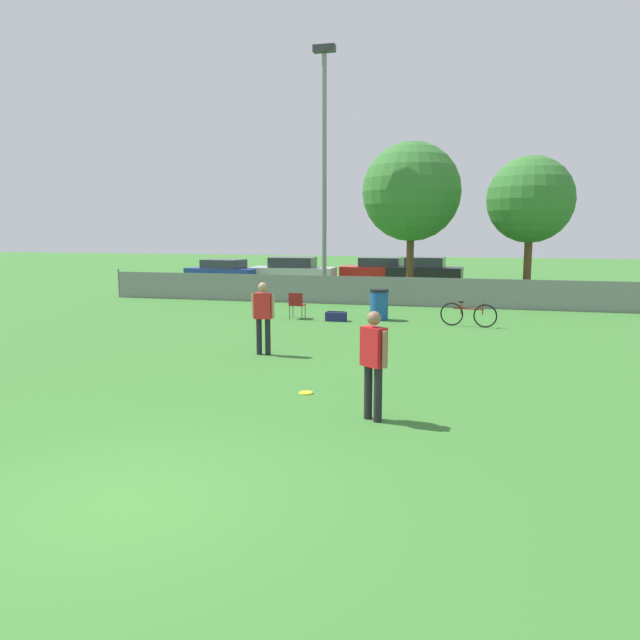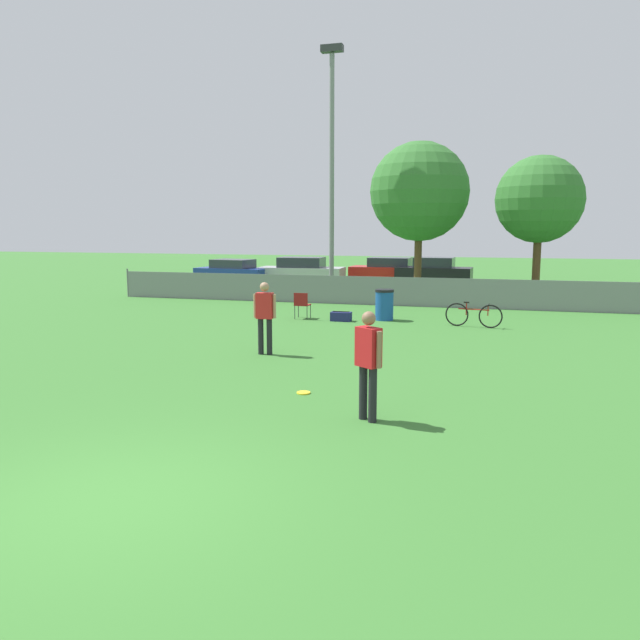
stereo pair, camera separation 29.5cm
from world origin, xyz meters
The scene contains 16 objects.
ground_plane centered at (0.00, 0.00, 0.00)m, with size 120.00×120.00×0.00m, color #38722D.
fence_backline centered at (0.00, 18.00, 0.55)m, with size 22.98×0.07×1.21m.
light_pole centered at (-2.85, 19.94, 5.91)m, with size 0.90×0.36×10.24m.
tree_near_pole centered at (0.57, 21.66, 4.48)m, with size 4.22×4.22×6.60m.
tree_far_right centered at (5.44, 21.57, 4.08)m, with size 3.52×3.52×5.86m.
player_thrower_red centered at (2.12, 3.58, 0.98)m, with size 0.46×0.40×1.70m.
player_defender_red centered at (-1.24, 7.92, 0.98)m, with size 0.54×0.25×1.70m.
frisbee_disc centered at (0.69, 4.82, 0.01)m, with size 0.25×0.25×0.03m.
folding_chair_sideline centered at (-2.17, 13.69, 0.51)m, with size 0.48×0.48×0.86m.
bicycle_sideline centered at (3.29, 13.47, 0.36)m, with size 1.69×0.44×0.76m.
trash_bin centered at (0.46, 14.17, 0.50)m, with size 0.61×0.61×0.99m.
gear_bag_sideline centered at (-0.82, 13.57, 0.15)m, with size 0.64×0.35×0.31m.
parked_car_blue centered at (-9.81, 25.43, 0.64)m, with size 4.18×2.23×1.28m.
parked_car_silver centered at (-6.14, 26.06, 0.68)m, with size 4.55×1.99×1.42m.
parked_car_red centered at (-1.80, 28.37, 0.66)m, with size 4.32×1.86×1.35m.
parked_car_dark centered at (0.66, 27.76, 0.69)m, with size 3.98×1.85×1.42m.
Camera 1 is at (3.69, -5.62, 2.94)m, focal length 35.00 mm.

